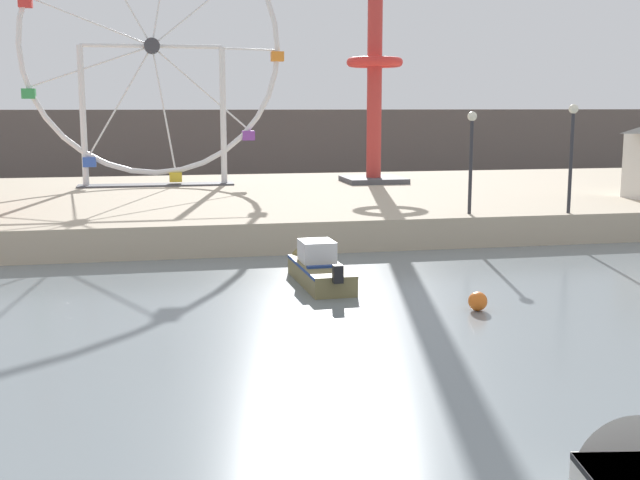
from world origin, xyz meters
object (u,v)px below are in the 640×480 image
(motorboat_olive_wood, at_px, (315,267))
(mooring_buoy_orange, at_px, (478,301))
(drop_tower_red_tower, at_px, (375,45))
(promenade_lamp_far, at_px, (572,142))
(ferris_wheel_white_frame, at_px, (152,51))
(promenade_lamp_near, at_px, (471,146))

(motorboat_olive_wood, bearing_deg, mooring_buoy_orange, -145.61)
(drop_tower_red_tower, distance_m, promenade_lamp_far, 13.35)
(motorboat_olive_wood, xyz_separation_m, mooring_buoy_orange, (2.97, -4.05, -0.14))
(promenade_lamp_far, xyz_separation_m, mooring_buoy_orange, (-6.66, -8.17, -3.22))
(ferris_wheel_white_frame, distance_m, mooring_buoy_orange, 22.97)
(promenade_lamp_near, height_order, promenade_lamp_far, promenade_lamp_far)
(ferris_wheel_white_frame, height_order, drop_tower_red_tower, drop_tower_red_tower)
(drop_tower_red_tower, relative_size, mooring_buoy_orange, 35.59)
(ferris_wheel_white_frame, bearing_deg, motorboat_olive_wood, -76.34)
(promenade_lamp_far, bearing_deg, drop_tower_red_tower, 105.95)
(drop_tower_red_tower, distance_m, promenade_lamp_near, 12.46)
(motorboat_olive_wood, xyz_separation_m, promenade_lamp_far, (9.63, 4.12, 3.08))
(ferris_wheel_white_frame, bearing_deg, promenade_lamp_far, -42.63)
(ferris_wheel_white_frame, height_order, promenade_lamp_near, ferris_wheel_white_frame)
(drop_tower_red_tower, xyz_separation_m, promenade_lamp_far, (3.50, -12.26, -3.98))
(motorboat_olive_wood, distance_m, promenade_lamp_near, 8.31)
(promenade_lamp_near, relative_size, promenade_lamp_far, 0.93)
(promenade_lamp_far, height_order, mooring_buoy_orange, promenade_lamp_far)
(motorboat_olive_wood, height_order, mooring_buoy_orange, motorboat_olive_wood)
(drop_tower_red_tower, height_order, mooring_buoy_orange, drop_tower_red_tower)
(promenade_lamp_near, bearing_deg, mooring_buoy_orange, -110.70)
(drop_tower_red_tower, height_order, promenade_lamp_near, drop_tower_red_tower)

